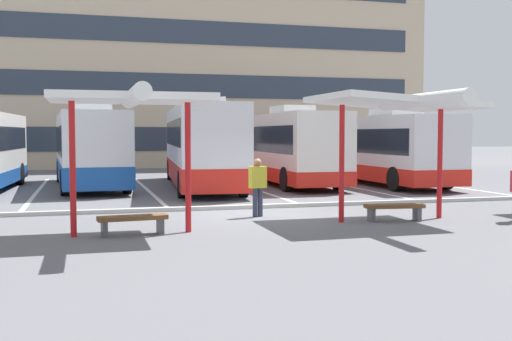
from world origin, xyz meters
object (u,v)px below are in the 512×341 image
(bench_2, at_px, (133,221))
(coach_bus_3, at_px, (282,148))
(coach_bus_4, at_px, (381,150))
(waiting_shelter_2, at_px, (398,105))
(bench_3, at_px, (394,209))
(coach_bus_1, at_px, (89,150))
(waiting_passenger_3, at_px, (258,183))
(waiting_shelter_1, at_px, (132,102))
(coach_bus_2, at_px, (201,147))

(bench_2, bearing_deg, coach_bus_3, 59.20)
(coach_bus_4, xyz_separation_m, waiting_shelter_2, (-5.27, -11.19, 1.49))
(waiting_shelter_2, distance_m, bench_3, 2.75)
(coach_bus_1, bearing_deg, coach_bus_3, -0.56)
(waiting_shelter_2, distance_m, waiting_passenger_3, 4.36)
(coach_bus_1, distance_m, waiting_shelter_1, 13.67)
(coach_bus_3, bearing_deg, waiting_shelter_2, -94.57)
(waiting_passenger_3, bearing_deg, coach_bus_4, 47.33)
(waiting_passenger_3, bearing_deg, waiting_shelter_2, -30.28)
(coach_bus_3, relative_size, waiting_passenger_3, 7.09)
(coach_bus_4, distance_m, bench_3, 12.33)
(coach_bus_3, xyz_separation_m, waiting_shelter_1, (-7.94, -13.48, 1.36))
(coach_bus_2, height_order, bench_3, coach_bus_2)
(coach_bus_3, distance_m, waiting_passenger_3, 11.89)
(waiting_shelter_1, bearing_deg, waiting_shelter_2, 4.24)
(bench_2, relative_size, waiting_shelter_2, 0.32)
(coach_bus_1, distance_m, coach_bus_3, 8.78)
(coach_bus_2, distance_m, waiting_passenger_3, 9.94)
(waiting_shelter_1, distance_m, waiting_passenger_3, 4.84)
(coach_bus_3, height_order, bench_2, coach_bus_3)
(coach_bus_1, relative_size, coach_bus_3, 0.88)
(coach_bus_3, xyz_separation_m, waiting_passenger_3, (-4.32, -11.06, -0.73))
(coach_bus_1, distance_m, waiting_passenger_3, 12.02)
(coach_bus_2, distance_m, bench_2, 12.84)
(coach_bus_3, bearing_deg, coach_bus_4, -22.86)
(waiting_shelter_2, xyz_separation_m, bench_3, (0.00, 0.11, -2.75))
(coach_bus_3, bearing_deg, bench_3, -94.61)
(waiting_shelter_2, bearing_deg, waiting_passenger_3, 149.72)
(bench_3, bearing_deg, bench_2, -176.22)
(coach_bus_1, bearing_deg, coach_bus_4, -8.17)
(coach_bus_4, xyz_separation_m, waiting_shelter_1, (-12.17, -11.70, 1.44))
(coach_bus_2, height_order, coach_bus_3, coach_bus_2)
(bench_3, bearing_deg, coach_bus_1, 120.87)
(coach_bus_2, bearing_deg, coach_bus_4, -4.34)
(coach_bus_2, xyz_separation_m, bench_3, (3.05, -11.71, -1.42))
(coach_bus_2, bearing_deg, coach_bus_3, 15.71)
(coach_bus_3, distance_m, waiting_shelter_2, 13.09)
(coach_bus_4, bearing_deg, waiting_shelter_2, -115.20)
(waiting_shelter_1, relative_size, bench_2, 2.64)
(waiting_passenger_3, bearing_deg, coach_bus_2, 88.69)
(coach_bus_1, height_order, coach_bus_2, coach_bus_2)
(waiting_shelter_1, height_order, waiting_shelter_2, waiting_shelter_2)
(coach_bus_2, bearing_deg, waiting_shelter_1, -107.32)
(bench_2, bearing_deg, waiting_passenger_3, 31.98)
(coach_bus_4, distance_m, waiting_shelter_2, 12.46)
(bench_3, distance_m, waiting_passenger_3, 3.79)
(bench_2, bearing_deg, coach_bus_4, 43.47)
(waiting_shelter_2, bearing_deg, waiting_shelter_1, -175.76)
(coach_bus_1, relative_size, waiting_shelter_2, 2.02)
(coach_bus_4, height_order, waiting_shelter_1, coach_bus_4)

